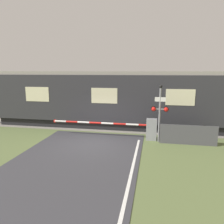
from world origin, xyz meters
The scene contains 6 objects.
ground_plane centered at (0.00, 0.00, 0.00)m, with size 80.00×80.00×0.00m, color #5B6B3D.
track_bed centered at (0.00, 3.90, 0.02)m, with size 36.00×3.20×0.13m.
train centered at (0.22, 3.90, 2.04)m, with size 17.42×2.73×3.99m.
crossing_barrier centered at (2.79, 1.25, 0.68)m, with size 6.46×0.44×1.26m.
signal_post centered at (3.77, 0.99, 1.85)m, with size 0.99×0.26×3.26m.
roadside_fence centered at (5.34, 0.76, 0.55)m, with size 3.05×0.06×1.10m.
Camera 1 is at (3.42, -11.34, 4.01)m, focal length 35.00 mm.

